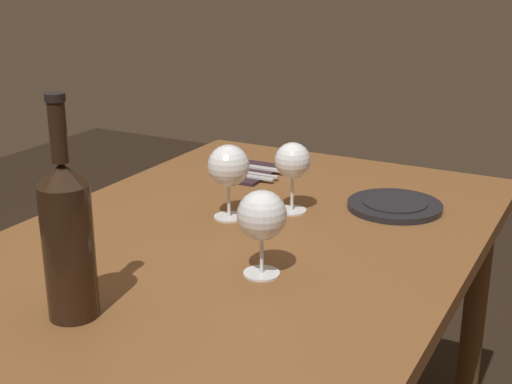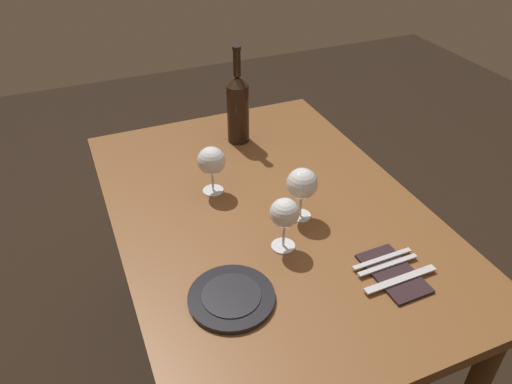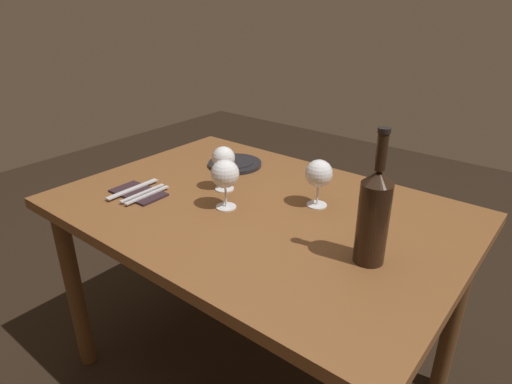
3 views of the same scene
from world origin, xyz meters
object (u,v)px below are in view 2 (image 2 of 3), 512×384
Objects in this scene: folded_napkin at (393,273)px; fork_inner at (388,265)px; wine_glass_centre at (302,185)px; dinner_plate at (231,297)px; wine_glass_left at (211,162)px; fork_outer at (382,259)px; wine_glass_right at (285,214)px; table_knife at (401,279)px; wine_bottle at (238,107)px.

fork_inner is (-0.03, 0.00, 0.01)m from folded_napkin.
wine_glass_centre is 0.77× the size of dinner_plate.
wine_glass_left is 0.87× the size of fork_outer.
wine_glass_right reaches higher than table_knife.
wine_glass_left is 0.62m from folded_napkin.
fork_inner reaches higher than folded_napkin.
dinner_plate is 1.18× the size of fork_outer.
wine_glass_left is 0.65m from table_knife.
wine_glass_centre is 0.37m from table_knife.
wine_glass_right is (0.32, 0.09, 0.00)m from wine_glass_left.
wine_glass_centre reaches higher than wine_glass_left.
wine_glass_right is 0.34m from table_knife.
dinner_plate is 0.42m from folded_napkin.
dinner_plate is 1.11× the size of folded_napkin.
dinner_plate is 0.42m from fork_inner.
wine_glass_centre is at bearing -159.79° from folded_napkin.
wine_bottle is at bearing 170.62° from wine_glass_right.
wine_glass_left is at bearing -147.09° from fork_outer.
wine_glass_right is at bearing 16.16° from wine_glass_left.
wine_glass_left is 0.47m from dinner_plate.
dinner_plate is (0.45, -0.10, -0.10)m from wine_glass_left.
fork_outer is at bearing 32.91° from wine_glass_left.
wine_bottle is 0.77m from fork_outer.
wine_glass_left reaches higher than dinner_plate.
fork_outer is (0.75, 0.12, -0.12)m from wine_bottle.
wine_glass_right is at bearing -129.86° from fork_inner.
wine_glass_centre is 0.49m from wine_bottle.
wine_bottle reaches higher than table_knife.
wine_glass_right is 0.44× the size of wine_bottle.
dinner_plate is 0.43m from table_knife.
wine_bottle is 1.69× the size of table_knife.
fork_inner is 0.86× the size of table_knife.
dinner_plate is (0.23, -0.30, -0.11)m from wine_glass_centre.
wine_glass_right is 0.26m from dinner_plate.
table_knife is at bearing 0.00° from fork_outer.
wine_glass_centre is 0.78× the size of table_knife.
wine_glass_right reaches higher than dinner_plate.
dinner_plate is at bearing -53.03° from wine_glass_centre.
dinner_plate is at bearing -97.64° from fork_inner.
fork_outer reaches higher than folded_napkin.
dinner_plate reaches higher than fork_inner.
wine_glass_right is 0.14m from wine_glass_centre.
fork_inner is at bearing 21.84° from wine_glass_centre.
folded_napkin is 0.91× the size of table_knife.
wine_glass_centre is (0.22, 0.20, 0.00)m from wine_glass_left.
wine_bottle reaches higher than wine_glass_centre.
wine_glass_centre is (-0.10, 0.10, 0.00)m from wine_glass_right.
dinner_plate is (0.72, -0.30, -0.13)m from wine_bottle.
dinner_plate is at bearing -13.08° from wine_glass_left.
dinner_plate reaches higher than folded_napkin.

